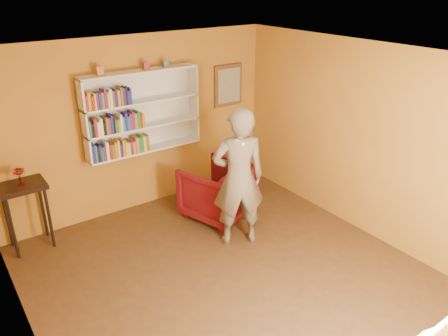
{
  "coord_description": "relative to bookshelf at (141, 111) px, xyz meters",
  "views": [
    {
      "loc": [
        -2.62,
        -3.46,
        3.48
      ],
      "look_at": [
        0.35,
        0.75,
        1.18
      ],
      "focal_mm": 35.0,
      "sensor_mm": 36.0,
      "label": 1
    }
  ],
  "objects": [
    {
      "name": "room_shell",
      "position": [
        0.0,
        -2.41,
        -0.58
      ],
      "size": [
        5.3,
        5.8,
        2.88
      ],
      "color": "#432A15",
      "rests_on": "ground"
    },
    {
      "name": "books_row_middle",
      "position": [
        -0.44,
        -0.1,
        -0.08
      ],
      "size": [
        0.83,
        0.19,
        0.27
      ],
      "color": "teal",
      "rests_on": "bookshelf"
    },
    {
      "name": "framed_painting",
      "position": [
        1.65,
        0.05,
        0.16
      ],
      "size": [
        0.55,
        0.05,
        0.7
      ],
      "color": "brown",
      "rests_on": "room_shell"
    },
    {
      "name": "ruby_lustre",
      "position": [
        -1.84,
        -0.16,
        -0.47
      ],
      "size": [
        0.14,
        0.14,
        0.23
      ],
      "color": "maroon",
      "rests_on": "console_table"
    },
    {
      "name": "books_row_lower",
      "position": [
        -0.43,
        -0.1,
        -0.46
      ],
      "size": [
        0.87,
        0.19,
        0.27
      ],
      "color": "navy",
      "rests_on": "bookshelf"
    },
    {
      "name": "armchair",
      "position": [
        0.74,
        -0.94,
        -1.17
      ],
      "size": [
        1.15,
        1.17,
        0.85
      ],
      "primitive_type": "imported",
      "rotation": [
        0.0,
        0.0,
        3.45
      ],
      "color": "#48050E",
      "rests_on": "ground"
    },
    {
      "name": "bookshelf",
      "position": [
        0.0,
        0.0,
        0.0
      ],
      "size": [
        1.8,
        0.29,
        1.23
      ],
      "color": "silver",
      "rests_on": "room_shell"
    },
    {
      "name": "game_remote",
      "position": [
        0.37,
        -1.97,
        0.02
      ],
      "size": [
        0.04,
        0.15,
        0.04
      ],
      "primitive_type": "cube",
      "color": "white",
      "rests_on": "person"
    },
    {
      "name": "console_table",
      "position": [
        -1.84,
        -0.16,
        -0.8
      ],
      "size": [
        0.59,
        0.45,
        0.96
      ],
      "color": "black",
      "rests_on": "ground"
    },
    {
      "name": "ornament_left",
      "position": [
        -0.58,
        -0.06,
        0.68
      ],
      "size": [
        0.09,
        0.09,
        0.12
      ],
      "primitive_type": "cube",
      "color": "#C46A38",
      "rests_on": "bookshelf"
    },
    {
      "name": "person",
      "position": [
        0.57,
        -1.69,
        -0.61
      ],
      "size": [
        0.84,
        0.71,
        1.96
      ],
      "primitive_type": "imported",
      "rotation": [
        0.0,
        0.0,
        2.73
      ],
      "color": "#685A4C",
      "rests_on": "ground"
    },
    {
      "name": "ornament_centre",
      "position": [
        0.1,
        -0.06,
        0.67
      ],
      "size": [
        0.08,
        0.08,
        0.11
      ],
      "primitive_type": "cube",
      "color": "#9A3343",
      "rests_on": "bookshelf"
    },
    {
      "name": "ornament_right",
      "position": [
        0.42,
        -0.06,
        0.67
      ],
      "size": [
        0.07,
        0.07,
        0.1
      ],
      "primitive_type": "cube",
      "color": "slate",
      "rests_on": "bookshelf"
    },
    {
      "name": "books_row_upper",
      "position": [
        -0.52,
        -0.11,
        0.3
      ],
      "size": [
        0.66,
        0.18,
        0.26
      ],
      "color": "maroon",
      "rests_on": "bookshelf"
    }
  ]
}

